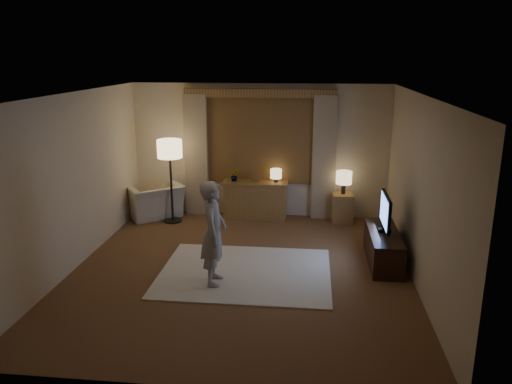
# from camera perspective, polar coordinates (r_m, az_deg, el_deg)

# --- Properties ---
(room) EXTENTS (5.04, 5.54, 2.64)m
(room) POSITION_cam_1_polar(r_m,az_deg,el_deg) (7.61, -1.31, 1.82)
(room) COLOR brown
(room) RESTS_ON ground
(rug) EXTENTS (2.50, 2.00, 0.02)m
(rug) POSITION_cam_1_polar(r_m,az_deg,el_deg) (7.49, -1.24, -9.17)
(rug) COLOR beige
(rug) RESTS_ON floor
(sideboard) EXTENTS (1.20, 0.40, 0.70)m
(sideboard) POSITION_cam_1_polar(r_m,az_deg,el_deg) (9.79, -0.08, -1.02)
(sideboard) COLOR brown
(sideboard) RESTS_ON floor
(picture_frame) EXTENTS (0.16, 0.02, 0.20)m
(picture_frame) POSITION_cam_1_polar(r_m,az_deg,el_deg) (9.67, -0.08, 1.54)
(picture_frame) COLOR brown
(picture_frame) RESTS_ON sideboard
(plant) EXTENTS (0.17, 0.13, 0.30)m
(plant) POSITION_cam_1_polar(r_m,az_deg,el_deg) (9.71, -2.43, 1.89)
(plant) COLOR #999999
(plant) RESTS_ON sideboard
(table_lamp_sideboard) EXTENTS (0.22, 0.22, 0.30)m
(table_lamp_sideboard) POSITION_cam_1_polar(r_m,az_deg,el_deg) (9.61, 2.29, 2.04)
(table_lamp_sideboard) COLOR black
(table_lamp_sideboard) RESTS_ON sideboard
(floor_lamp) EXTENTS (0.47, 0.47, 1.60)m
(floor_lamp) POSITION_cam_1_polar(r_m,az_deg,el_deg) (9.48, -9.82, 4.37)
(floor_lamp) COLOR black
(floor_lamp) RESTS_ON floor
(armchair) EXTENTS (1.35, 1.33, 0.66)m
(armchair) POSITION_cam_1_polar(r_m,az_deg,el_deg) (10.08, -11.58, -0.96)
(armchair) COLOR beige
(armchair) RESTS_ON floor
(side_table) EXTENTS (0.40, 0.40, 0.56)m
(side_table) POSITION_cam_1_polar(r_m,az_deg,el_deg) (9.73, 9.85, -1.79)
(side_table) COLOR brown
(side_table) RESTS_ON floor
(table_lamp_side) EXTENTS (0.30, 0.30, 0.44)m
(table_lamp_side) POSITION_cam_1_polar(r_m,az_deg,el_deg) (9.57, 10.02, 1.57)
(table_lamp_side) COLOR black
(table_lamp_side) RESTS_ON side_table
(tv_stand) EXTENTS (0.45, 1.40, 0.50)m
(tv_stand) POSITION_cam_1_polar(r_m,az_deg,el_deg) (8.00, 14.32, -6.13)
(tv_stand) COLOR black
(tv_stand) RESTS_ON floor
(tv) EXTENTS (0.20, 0.81, 0.59)m
(tv) POSITION_cam_1_polar(r_m,az_deg,el_deg) (7.81, 14.59, -2.21)
(tv) COLOR black
(tv) RESTS_ON tv_stand
(person) EXTENTS (0.38, 0.56, 1.48)m
(person) POSITION_cam_1_polar(r_m,az_deg,el_deg) (6.90, -4.88, -4.68)
(person) COLOR #A59F98
(person) RESTS_ON rug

